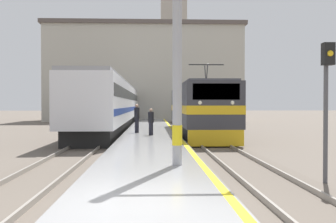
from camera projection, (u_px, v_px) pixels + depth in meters
name	position (u px, v px, depth m)	size (l,w,h in m)	color
ground_plane	(151.00, 127.00, 37.61)	(200.00, 200.00, 0.00)	#60564C
platform	(151.00, 128.00, 32.61)	(3.47, 140.00, 0.33)	#999999
rail_track_near	(189.00, 130.00, 32.74)	(2.84, 140.00, 0.16)	#60564C
rail_track_far	(113.00, 130.00, 32.48)	(2.83, 140.00, 0.16)	#60564C
locomotive_train	(199.00, 110.00, 26.25)	(2.92, 14.41, 4.47)	black
passenger_train	(117.00, 105.00, 36.14)	(2.92, 36.30, 3.92)	black
catenary_mast	(180.00, 35.00, 11.67)	(2.69, 0.30, 7.85)	#9E9EA3
person_on_platform	(137.00, 117.00, 25.19)	(0.34, 0.34, 1.84)	#23232D
second_waiting_passenger	(151.00, 121.00, 23.20)	(0.34, 0.34, 1.58)	#23232D
clock_tower	(174.00, 30.00, 63.55)	(5.07, 5.07, 26.66)	#ADA393
station_building	(145.00, 74.00, 52.78)	(25.42, 10.40, 12.50)	#B7B2A3
signal_post	(327.00, 89.00, 10.60)	(0.30, 0.39, 3.80)	#4C4C51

